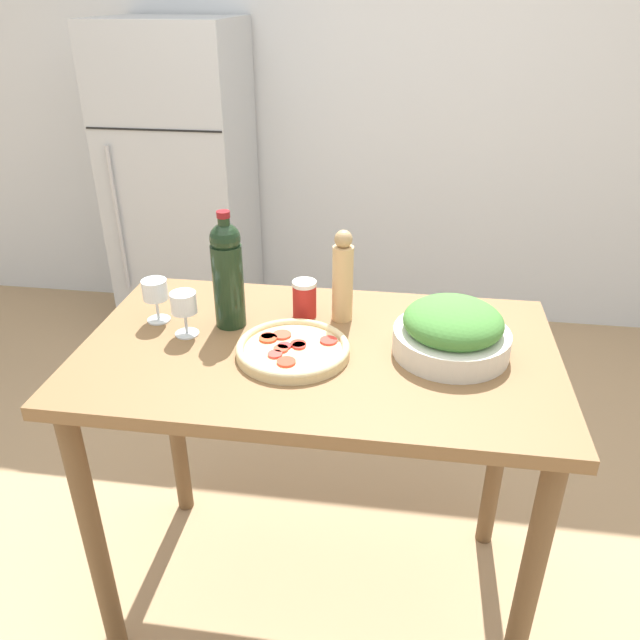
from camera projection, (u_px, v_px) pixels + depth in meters
name	position (u px, v px, depth m)	size (l,w,h in m)	color
ground_plane	(318.00, 589.00, 2.03)	(14.00, 14.00, 0.00)	tan
wall_back	(377.00, 83.00, 3.22)	(6.40, 0.06, 2.60)	silver
refrigerator	(184.00, 188.00, 3.26)	(0.66, 0.64, 1.62)	#B7BCC1
prep_counter	(318.00, 391.00, 1.67)	(1.22, 0.71, 0.92)	brown
wine_bottle	(228.00, 273.00, 1.64)	(0.08, 0.08, 0.32)	black
wine_glass_near	(184.00, 305.00, 1.62)	(0.07, 0.07, 0.12)	silver
wine_glass_far	(155.00, 292.00, 1.69)	(0.07, 0.07, 0.12)	silver
pepper_mill	(343.00, 278.00, 1.68)	(0.06, 0.06, 0.26)	tan
salad_bowl	(452.00, 331.00, 1.55)	(0.29, 0.29, 0.14)	silver
homemade_pizza	(293.00, 349.00, 1.57)	(0.29, 0.29, 0.03)	#DBC189
salt_canister	(305.00, 299.00, 1.73)	(0.07, 0.07, 0.11)	#B2231E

